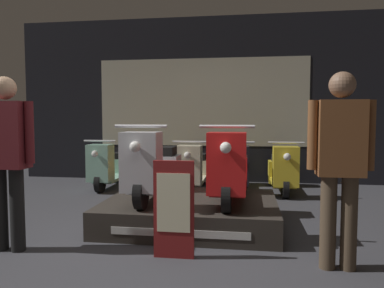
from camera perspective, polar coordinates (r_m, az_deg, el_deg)
ground_plane at (r=3.48m, az=-7.36°, el=-17.06°), size 30.00×30.00×0.00m
shop_wall_back at (r=7.39m, az=1.51°, el=6.74°), size 7.42×0.09×3.20m
display_platform at (r=4.44m, az=-0.14°, el=-10.32°), size 1.96×1.54×0.30m
scooter_display_left at (r=4.41m, az=-5.88°, el=-3.76°), size 0.55×1.52×0.88m
scooter_display_right at (r=4.28m, az=5.69°, el=-4.00°), size 0.55×1.52×0.88m
scooter_backrow_0 at (r=6.91m, az=-12.20°, el=-3.50°), size 0.55×1.52×0.88m
scooter_backrow_1 at (r=6.68m, az=-6.13°, el=-3.68°), size 0.55×1.52×0.88m
scooter_backrow_2 at (r=6.53m, az=0.30°, el=-3.84°), size 0.55×1.52×0.88m
scooter_backrow_3 at (r=6.47m, az=6.94°, el=-3.94°), size 0.55×1.52×0.88m
scooter_backrow_4 at (r=6.50m, az=13.62°, el=-4.00°), size 0.55×1.52×0.88m
person_left_browsing at (r=3.87m, az=-26.40°, el=-0.96°), size 0.55×0.22×1.63m
person_right_browsing at (r=3.27m, az=21.67°, el=-1.96°), size 0.52×0.21×1.62m
price_sign_board at (r=3.36m, az=-2.79°, el=-9.88°), size 0.36×0.04×0.87m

